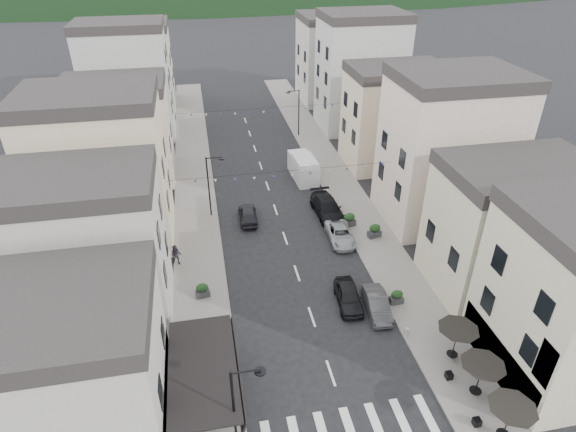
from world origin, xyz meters
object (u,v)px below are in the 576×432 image
parked_car_a (348,296)px  delivery_van (303,168)px  parked_car_c (340,234)px  parked_car_e (248,214)px  pedestrian_a (183,343)px  parked_car_d (328,208)px  pedestrian_b (176,255)px  parked_car_b (377,304)px

parked_car_a → delivery_van: bearing=91.6°
delivery_van → parked_car_a: bearing=-96.4°
parked_car_c → delivery_van: bearing=95.3°
parked_car_e → pedestrian_a: size_ratio=2.28×
parked_car_d → pedestrian_a: size_ratio=3.19×
parked_car_c → parked_car_d: size_ratio=0.80×
parked_car_a → pedestrian_b: size_ratio=2.31×
parked_car_c → pedestrian_a: size_ratio=2.56×
parked_car_a → parked_car_e: 13.88m
pedestrian_a → pedestrian_b: size_ratio=0.99×
pedestrian_a → delivery_van: bearing=27.1°
parked_car_b → pedestrian_a: size_ratio=2.30×
parked_car_b → parked_car_c: parked_car_b is taller
parked_car_b → parked_car_e: bearing=123.3°
pedestrian_a → parked_car_a: bearing=-20.8°
parked_car_b → delivery_van: delivery_van is taller
parked_car_a → parked_car_d: bearing=86.9°
parked_car_a → parked_car_e: size_ratio=1.02×
parked_car_e → pedestrian_a: bearing=70.5°
pedestrian_b → pedestrian_a: bearing=-79.1°
parked_car_a → pedestrian_a: size_ratio=2.33×
parked_car_b → pedestrian_b: 16.04m
parked_car_b → parked_car_c: 9.10m
parked_car_d → parked_car_e: 7.42m
pedestrian_b → delivery_van: bearing=53.1°
parked_car_c → parked_car_d: 4.26m
parked_car_d → delivery_van: bearing=91.2°
parked_car_d → pedestrian_b: size_ratio=3.17×
parked_car_d → delivery_van: (-0.54, 7.98, 0.45)m
parked_car_b → pedestrian_a: 13.45m
delivery_van → parked_car_c: bearing=-90.6°
parked_car_c → parked_car_b: bearing=-87.2°
parked_car_c → parked_car_e: parked_car_e is taller
parked_car_e → delivery_van: bearing=-130.6°
parked_car_a → parked_car_d: size_ratio=0.73×
parked_car_d → pedestrian_a: bearing=-134.6°
parked_car_c → parked_car_e: (-7.40, 4.72, 0.06)m
parked_car_d → pedestrian_a: 19.98m
parked_car_a → parked_car_b: 2.08m
parked_car_b → parked_car_d: size_ratio=0.72×
parked_car_e → delivery_van: 10.20m
parked_car_a → parked_car_b: size_ratio=1.01×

